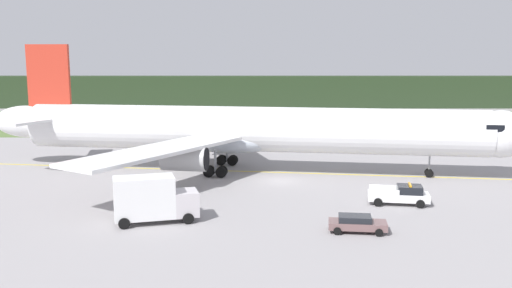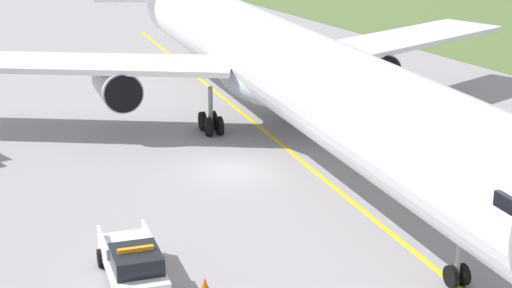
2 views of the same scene
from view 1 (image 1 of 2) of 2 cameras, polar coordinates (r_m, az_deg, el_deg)
ground at (r=60.58m, az=2.42°, el=-3.73°), size 320.00×320.00×0.00m
grass_verge at (r=110.31m, az=1.26°, el=2.23°), size 320.00×39.66×0.04m
distant_tree_line at (r=138.59m, az=0.97°, el=5.28°), size 288.00×4.99×7.70m
taxiway_centerline_main at (r=65.06m, az=-0.54°, el=-2.80°), size 82.08×12.15×0.01m
airliner at (r=64.32m, az=-1.11°, el=1.42°), size 61.23×43.77×14.49m
ops_pickup_truck at (r=52.81m, az=14.25°, el=-4.97°), size 5.63×2.93×1.94m
catering_truck at (r=46.40m, az=-10.56°, el=-5.46°), size 7.07×4.12×3.96m
staff_car at (r=44.31m, az=9.98°, el=-7.86°), size 4.59×2.42×1.30m
apron_cone at (r=55.54m, az=15.45°, el=-4.97°), size 0.46×0.46×0.59m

